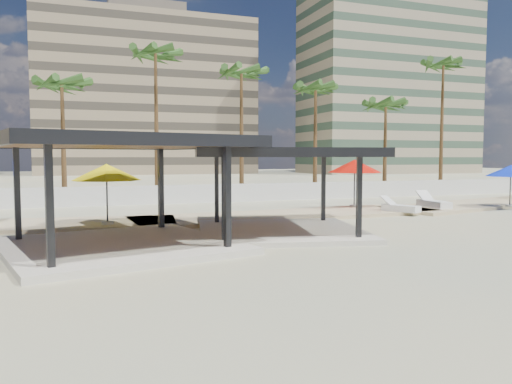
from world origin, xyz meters
TOP-DOWN VIEW (x-y plane):
  - ground at (0.00, 0.00)m, footprint 200.00×200.00m
  - promenade at (2.00, 7.67)m, footprint 44.45×7.97m
  - boundary_wall at (0.00, 16.00)m, footprint 56.00×0.30m
  - building_mid at (4.00, 78.00)m, footprint 38.00×16.00m
  - building_east at (48.00, 66.00)m, footprint 32.00×15.00m
  - pavilion_central at (-0.73, 2.03)m, footprint 7.78×7.78m
  - pavilion_west at (-6.98, 0.77)m, footprint 8.73×8.73m
  - umbrella_b at (-7.04, 5.80)m, footprint 3.14×3.14m
  - umbrella_c at (6.57, 8.71)m, footprint 3.99×3.99m
  - umbrella_d at (14.96, 5.80)m, footprint 2.71×2.71m
  - lounger_b at (10.65, 7.02)m, footprint 0.92×2.42m
  - lounger_c at (7.59, 5.84)m, footprint 1.46×2.15m
  - palm_c at (-9.00, 18.10)m, footprint 3.00×3.00m
  - palm_d at (-3.00, 18.90)m, footprint 3.00×3.00m
  - palm_e at (3.00, 18.40)m, footprint 3.00×3.00m
  - palm_f at (9.00, 18.60)m, footprint 3.00×3.00m
  - palm_g at (15.00, 18.20)m, footprint 3.00×3.00m
  - palm_h at (21.00, 18.80)m, footprint 3.00×3.00m

SIDE VIEW (x-z plane):
  - ground at x=0.00m, z-range 0.00..0.00m
  - promenade at x=2.00m, z-range -0.06..0.18m
  - lounger_c at x=7.59m, z-range -0.02..0.76m
  - lounger_b at x=10.65m, z-range -0.05..0.85m
  - boundary_wall at x=0.00m, z-range 0.00..1.20m
  - pavilion_central at x=-0.73m, z-range 0.32..3.64m
  - pavilion_west at x=-6.98m, z-range 0.35..4.01m
  - umbrella_d at x=14.96m, z-range 1.03..3.41m
  - umbrella_b at x=-7.04m, z-range 1.09..3.63m
  - umbrella_c at x=6.57m, z-range 1.14..3.82m
  - palm_g at x=15.00m, z-range 2.89..10.85m
  - palm_c at x=-9.00m, z-range 3.09..11.49m
  - palm_f at x=9.00m, z-range 3.36..12.37m
  - palm_e at x=3.00m, z-range 3.72..13.57m
  - palm_d at x=-3.00m, z-range 4.15..14.99m
  - palm_h at x=21.00m, z-range 4.48..16.09m
  - building_mid at x=4.00m, z-range -0.93..29.47m
  - building_east at x=48.00m, z-range -0.93..35.47m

